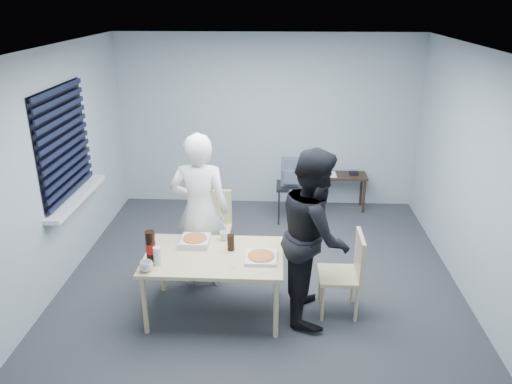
# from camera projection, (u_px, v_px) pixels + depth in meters

# --- Properties ---
(room) EXTENTS (5.00, 5.00, 5.00)m
(room) POSITION_uv_depth(u_px,v_px,m) (67.00, 152.00, 5.62)
(room) COLOR #2F2F34
(room) RESTS_ON ground
(dining_table) EXTENTS (1.38, 0.88, 0.67)m
(dining_table) POSITION_uv_depth(u_px,v_px,m) (214.00, 260.00, 5.00)
(dining_table) COLOR #D1B486
(dining_table) RESTS_ON ground
(chair_far) EXTENTS (0.42, 0.42, 0.89)m
(chair_far) POSITION_uv_depth(u_px,v_px,m) (214.00, 222.00, 6.07)
(chair_far) COLOR #D1B486
(chair_far) RESTS_ON ground
(chair_right) EXTENTS (0.42, 0.42, 0.89)m
(chair_right) POSITION_uv_depth(u_px,v_px,m) (348.00, 269.00, 5.04)
(chair_right) COLOR #D1B486
(chair_right) RESTS_ON ground
(person_white) EXTENTS (0.65, 0.42, 1.77)m
(person_white) POSITION_uv_depth(u_px,v_px,m) (200.00, 211.00, 5.45)
(person_white) COLOR white
(person_white) RESTS_ON ground
(person_black) EXTENTS (0.47, 0.86, 1.77)m
(person_black) POSITION_uv_depth(u_px,v_px,m) (314.00, 235.00, 4.91)
(person_black) COLOR black
(person_black) RESTS_ON ground
(side_table) EXTENTS (0.83, 0.37, 0.55)m
(side_table) POSITION_uv_depth(u_px,v_px,m) (339.00, 180.00, 7.57)
(side_table) COLOR #35241B
(side_table) RESTS_ON ground
(stool) EXTENTS (0.40, 0.40, 0.56)m
(stool) POSITION_uv_depth(u_px,v_px,m) (290.00, 192.00, 7.16)
(stool) COLOR black
(stool) RESTS_ON ground
(backpack) EXTENTS (0.28, 0.21, 0.40)m
(backpack) POSITION_uv_depth(u_px,v_px,m) (291.00, 172.00, 7.04)
(backpack) COLOR #575B67
(backpack) RESTS_ON stool
(pizza_box_a) EXTENTS (0.29, 0.29, 0.07)m
(pizza_box_a) POSITION_uv_depth(u_px,v_px,m) (195.00, 241.00, 5.18)
(pizza_box_a) COLOR silver
(pizza_box_a) RESTS_ON dining_table
(pizza_box_b) EXTENTS (0.31, 0.31, 0.04)m
(pizza_box_b) POSITION_uv_depth(u_px,v_px,m) (261.00, 257.00, 4.89)
(pizza_box_b) COLOR silver
(pizza_box_b) RESTS_ON dining_table
(mug_a) EXTENTS (0.17, 0.17, 0.10)m
(mug_a) POSITION_uv_depth(u_px,v_px,m) (146.00, 266.00, 4.67)
(mug_a) COLOR silver
(mug_a) RESTS_ON dining_table
(mug_b) EXTENTS (0.10, 0.10, 0.09)m
(mug_b) POSITION_uv_depth(u_px,v_px,m) (224.00, 236.00, 5.27)
(mug_b) COLOR silver
(mug_b) RESTS_ON dining_table
(cola_glass) EXTENTS (0.08, 0.08, 0.17)m
(cola_glass) POSITION_uv_depth(u_px,v_px,m) (231.00, 242.00, 5.04)
(cola_glass) COLOR black
(cola_glass) RESTS_ON dining_table
(soda_bottle) EXTENTS (0.10, 0.10, 0.31)m
(soda_bottle) POSITION_uv_depth(u_px,v_px,m) (151.00, 247.00, 4.82)
(soda_bottle) COLOR black
(soda_bottle) RESTS_ON dining_table
(plastic_cups) EXTENTS (0.10, 0.10, 0.18)m
(plastic_cups) POSITION_uv_depth(u_px,v_px,m) (157.00, 256.00, 4.77)
(plastic_cups) COLOR silver
(plastic_cups) RESTS_ON dining_table
(rubber_band) EXTENTS (0.05, 0.05, 0.00)m
(rubber_band) POSITION_uv_depth(u_px,v_px,m) (234.00, 268.00, 4.74)
(rubber_band) COLOR red
(rubber_band) RESTS_ON dining_table
(papers) EXTENTS (0.27, 0.33, 0.00)m
(papers) POSITION_uv_depth(u_px,v_px,m) (329.00, 174.00, 7.54)
(papers) COLOR white
(papers) RESTS_ON side_table
(black_box) EXTENTS (0.13, 0.10, 0.05)m
(black_box) POSITION_uv_depth(u_px,v_px,m) (354.00, 173.00, 7.52)
(black_box) COLOR black
(black_box) RESTS_ON side_table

